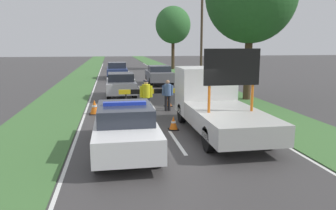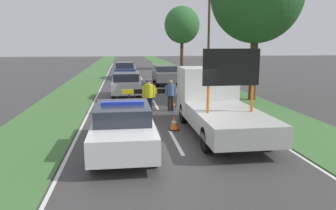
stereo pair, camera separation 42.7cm
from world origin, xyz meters
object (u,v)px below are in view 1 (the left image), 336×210
object	(u,v)px
queued_car_suv_grey	(159,75)
roadside_tree_near_left	(173,25)
road_barrier	(154,92)
traffic_cone_lane_edge	(94,107)
utility_pole	(202,29)
queued_car_hatch_blue	(117,70)
pedestrian_civilian	(168,93)
traffic_cone_behind_barrier	(196,104)
traffic_cone_centre_front	(168,101)
traffic_cone_near_truck	(173,123)
police_officer	(146,94)
queued_car_sedan_silver	(121,84)
traffic_cone_near_police	(147,115)
work_truck	(215,102)
police_car	(125,127)

from	to	relation	value
queued_car_suv_grey	roadside_tree_near_left	world-z (taller)	roadside_tree_near_left
road_barrier	traffic_cone_lane_edge	size ratio (longest dim) A/B	5.01
road_barrier	utility_pole	xyz separation A→B (m)	(5.44, 10.79, 3.63)
queued_car_hatch_blue	roadside_tree_near_left	xyz separation A→B (m)	(7.55, 10.56, 4.88)
pedestrian_civilian	queued_car_hatch_blue	bearing A→B (deg)	93.94
traffic_cone_behind_barrier	traffic_cone_centre_front	bearing A→B (deg)	129.30
traffic_cone_near_truck	roadside_tree_near_left	xyz separation A→B (m)	(5.80, 30.67, 5.43)
police_officer	traffic_cone_near_truck	xyz separation A→B (m)	(0.75, -2.87, -0.72)
traffic_cone_centre_front	police_officer	bearing A→B (deg)	-125.46
queued_car_sedan_silver	traffic_cone_lane_edge	bearing A→B (deg)	73.66
road_barrier	traffic_cone_centre_front	world-z (taller)	road_barrier
queued_car_sedan_silver	utility_pole	size ratio (longest dim) A/B	0.46
traffic_cone_near_police	traffic_cone_behind_barrier	size ratio (longest dim) A/B	0.85
work_truck	traffic_cone_lane_edge	xyz separation A→B (m)	(-4.74, 3.70, -0.74)
police_car	traffic_cone_behind_barrier	size ratio (longest dim) A/B	7.57
traffic_cone_behind_barrier	utility_pole	xyz separation A→B (m)	(3.42, 11.34, 4.21)
traffic_cone_lane_edge	road_barrier	bearing A→B (deg)	9.34
work_truck	traffic_cone_near_truck	world-z (taller)	work_truck
traffic_cone_behind_barrier	queued_car_sedan_silver	size ratio (longest dim) A/B	0.16
traffic_cone_near_police	queued_car_sedan_silver	bearing A→B (deg)	97.78
traffic_cone_behind_barrier	queued_car_suv_grey	distance (m)	11.06
roadside_tree_near_left	queued_car_sedan_silver	bearing A→B (deg)	-108.64
pedestrian_civilian	traffic_cone_near_truck	distance (m)	3.74
police_officer	queued_car_hatch_blue	xyz separation A→B (m)	(-1.00, 17.23, -0.17)
pedestrian_civilian	queued_car_suv_grey	xyz separation A→B (m)	(1.16, 10.81, -0.10)
traffic_cone_near_truck	queued_car_sedan_silver	distance (m)	8.48
police_car	pedestrian_civilian	size ratio (longest dim) A/B	3.16
police_car	queued_car_hatch_blue	bearing A→B (deg)	85.33
traffic_cone_near_truck	utility_pole	bearing A→B (deg)	70.61
traffic_cone_lane_edge	roadside_tree_near_left	world-z (taller)	roadside_tree_near_left
work_truck	traffic_cone_centre_front	bearing A→B (deg)	-75.93
queued_car_sedan_silver	queued_car_suv_grey	xyz separation A→B (m)	(3.31, 6.19, -0.00)
pedestrian_civilian	traffic_cone_centre_front	world-z (taller)	pedestrian_civilian
traffic_cone_near_truck	traffic_cone_behind_barrier	distance (m)	3.85
traffic_cone_near_police	roadside_tree_near_left	distance (m)	30.31
pedestrian_civilian	roadside_tree_near_left	distance (m)	27.95
queued_car_suv_grey	roadside_tree_near_left	size ratio (longest dim) A/B	0.51
pedestrian_civilian	traffic_cone_near_truck	bearing A→B (deg)	-99.80
queued_car_sedan_silver	queued_car_suv_grey	world-z (taller)	queued_car_suv_grey
pedestrian_civilian	traffic_cone_lane_edge	size ratio (longest dim) A/B	2.22
traffic_cone_near_police	queued_car_hatch_blue	xyz separation A→B (m)	(-0.92, 18.51, 0.54)
traffic_cone_near_police	traffic_cone_lane_edge	bearing A→B (deg)	140.83
queued_car_hatch_blue	utility_pole	distance (m)	9.52
police_officer	queued_car_sedan_silver	distance (m)	5.51
work_truck	road_barrier	bearing A→B (deg)	-62.96
traffic_cone_lane_edge	utility_pole	bearing A→B (deg)	53.46
queued_car_suv_grey	queued_car_hatch_blue	distance (m)	6.53
police_officer	traffic_cone_near_police	bearing A→B (deg)	100.51
police_car	police_officer	xyz separation A→B (m)	(1.21, 5.12, 0.22)
pedestrian_civilian	traffic_cone_centre_front	bearing A→B (deg)	75.07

